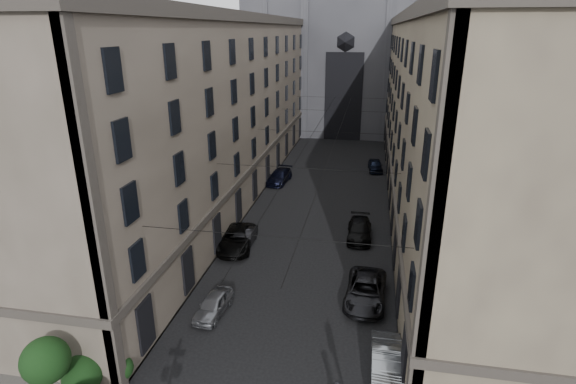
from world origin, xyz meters
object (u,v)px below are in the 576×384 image
Objects in this scene: gothic_tower at (350,27)px; car_left_midfar at (237,239)px; car_left_far at (279,177)px; car_right_midfar at (359,230)px; car_right_far at (375,165)px; car_right_near at (387,364)px; car_left_near at (213,305)px; car_left_midnear at (244,238)px; car_right_midnear at (366,290)px.

gothic_tower is 55.30m from car_left_midfar.
car_left_midfar is 1.10× the size of car_left_far.
car_right_midfar is 1.19× the size of car_right_far.
gothic_tower is at bearing 94.77° from car_right_near.
car_left_near is at bearing -94.32° from gothic_tower.
car_left_midnear is 16.93m from car_left_far.
car_left_midfar reaches higher than car_left_near.
car_right_near is 0.82× the size of car_right_midnear.
car_right_midfar reaches higher than car_right_far.
car_left_near is 11.44m from car_right_near.
car_left_near is 0.77× the size of car_right_midfar.
car_right_near is 7.01m from car_right_midnear.
car_right_midnear is at bearing -59.02° from car_left_far.
car_right_far is at bearing 90.35° from car_right_near.
car_left_near is at bearing -87.29° from car_left_midnear.
car_left_midnear is 0.83× the size of car_right_midfar.
car_left_far is (-0.44, 16.92, 0.06)m from car_left_midnear.
car_left_midfar is 17.44m from car_left_far.
car_left_near is at bearing -81.19° from car_left_far.
car_right_midnear reaches higher than car_right_near.
car_right_midnear is at bearing -86.21° from car_right_midfar.
car_right_near is at bearing -13.07° from car_left_near.
car_left_midfar is at bearing -119.57° from car_right_far.
car_right_near is (6.20, -65.19, -17.03)m from gothic_tower.
car_right_far is (10.19, 33.71, 0.06)m from car_left_near.
car_left_far reaches higher than car_left_midnear.
car_right_midnear is (10.81, -5.99, -0.01)m from car_left_midfar.
car_left_midfar is at bearing -136.72° from car_left_midnear.
car_right_midfar is (8.85, 13.10, 0.07)m from car_left_near.
car_right_near is 37.34m from car_right_far.
car_left_midfar is 26.97m from car_right_far.
car_left_near is 0.91× the size of car_right_far.
car_left_far is 1.03× the size of car_right_midfar.
car_left_midfar is 17.66m from car_right_near.
car_left_near is 0.83× the size of car_right_near.
car_right_near is (12.07, -12.89, -0.03)m from car_left_midfar.
car_left_midfar is 1.01× the size of car_right_midnear.
car_right_near is at bearing -93.53° from car_right_far.
car_right_midnear is (9.59, 3.28, 0.13)m from car_left_near.
car_right_midfar reaches higher than car_left_near.
gothic_tower reaches higher than car_left_near.
car_left_midfar is 12.36m from car_right_midnear.
car_left_far is at bearing -99.43° from gothic_tower.
car_left_near is at bearing -87.97° from car_left_midfar.
car_left_midnear is 0.81× the size of car_left_far.
car_right_midnear reaches higher than car_left_far.
car_left_far is 25.77m from car_right_midnear.
car_right_far is (5.54, -27.86, -17.07)m from gothic_tower.
car_left_midfar is (-0.52, -0.51, 0.10)m from car_left_midnear.
car_right_midfar is 20.65m from car_right_far.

